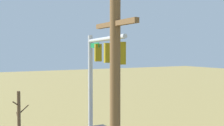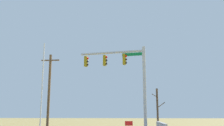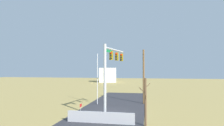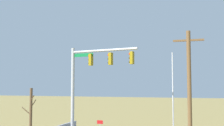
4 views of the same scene
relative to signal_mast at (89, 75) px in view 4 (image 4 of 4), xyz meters
The scene contains 5 objects.
signal_mast is the anchor object (origin of this frame).
flagpole 7.31m from the signal_mast, 153.42° to the right, with size 0.10×0.10×7.25m, color silver.
utility_pole 8.75m from the signal_mast, 157.41° to the left, with size 1.90×0.26×7.86m.
bare_tree 5.70m from the signal_mast, 51.04° to the left, with size 1.27×1.02×4.24m.
open_sign 5.49m from the signal_mast, 85.67° to the right, with size 0.56×0.04×1.22m.
Camera 4 is at (-6.98, 22.41, 4.48)m, focal length 46.47 mm.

